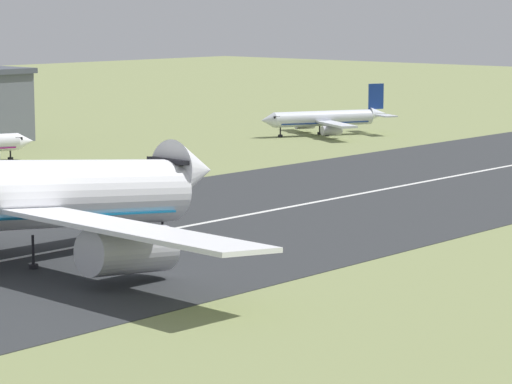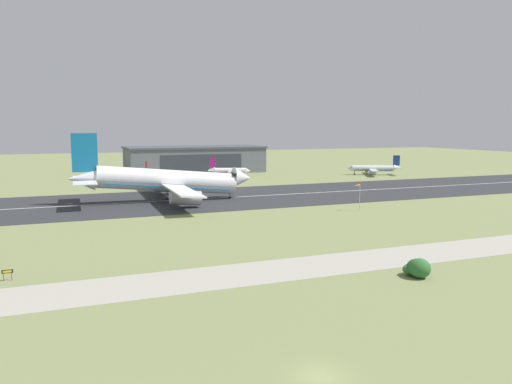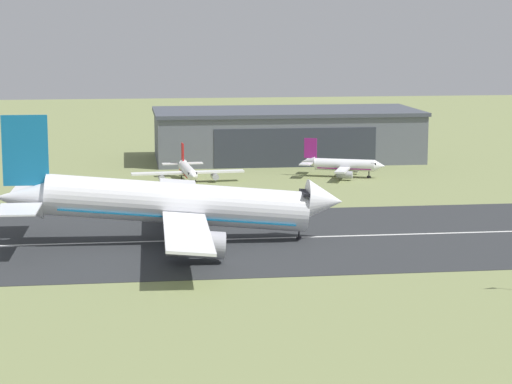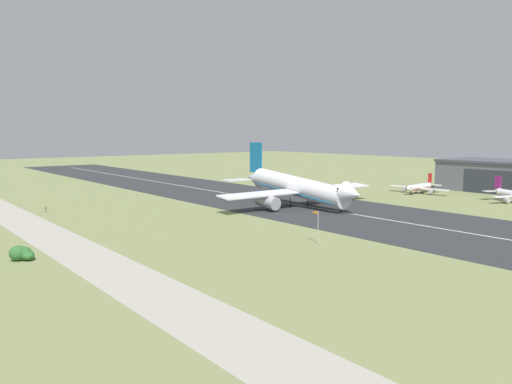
% 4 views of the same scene
% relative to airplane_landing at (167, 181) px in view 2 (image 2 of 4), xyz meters
% --- Properties ---
extents(ground_plane, '(714.47, 714.47, 0.00)m').
position_rel_airplane_landing_xyz_m(ground_plane, '(-8.62, -53.62, -5.95)').
color(ground_plane, '#7A8451').
extents(runway_strip, '(474.47, 49.00, 0.06)m').
position_rel_airplane_landing_xyz_m(runway_strip, '(-8.62, 0.96, -5.92)').
color(runway_strip, '#2B2D30').
rests_on(runway_strip, ground_plane).
extents(runway_centreline, '(427.02, 0.70, 0.01)m').
position_rel_airplane_landing_xyz_m(runway_centreline, '(-8.62, 0.96, -5.89)').
color(runway_centreline, silver).
rests_on(runway_centreline, runway_strip).
extents(taxiway_road, '(355.85, 11.25, 0.05)m').
position_rel_airplane_landing_xyz_m(taxiway_road, '(-8.62, -77.13, -5.93)').
color(taxiway_road, '#A8A393').
rests_on(taxiway_road, ground_plane).
extents(hangar_building, '(65.41, 28.97, 12.46)m').
position_rel_airplane_landing_xyz_m(hangar_building, '(32.32, 92.50, 0.30)').
color(hangar_building, slate).
rests_on(hangar_building, ground_plane).
extents(airplane_landing, '(54.06, 59.86, 20.01)m').
position_rel_airplane_landing_xyz_m(airplane_landing, '(0.00, 0.00, 0.00)').
color(airplane_landing, white).
rests_on(airplane_landing, ground_plane).
extents(airplane_parked_west, '(19.38, 18.15, 8.45)m').
position_rel_airplane_landing_xyz_m(airplane_parked_west, '(40.17, 62.02, -3.30)').
color(airplane_parked_west, white).
rests_on(airplane_parked_west, ground_plane).
extents(airplane_parked_centre, '(24.22, 19.14, 7.46)m').
position_rel_airplane_landing_xyz_m(airplane_parked_centre, '(5.65, 59.37, -3.49)').
color(airplane_parked_centre, white).
rests_on(airplane_parked_centre, ground_plane).
extents(airplane_parked_east, '(24.46, 22.84, 9.00)m').
position_rel_airplane_landing_xyz_m(airplane_parked_east, '(104.62, 47.37, -3.01)').
color(airplane_parked_east, silver).
rests_on(airplane_parked_east, ground_plane).
extents(shrub_clump, '(4.25, 4.25, 2.83)m').
position_rel_airplane_landing_xyz_m(shrub_clump, '(18.83, -87.43, -4.72)').
color(shrub_clump, '#2D662D').
rests_on(shrub_clump, ground_plane).
extents(windsock_pole, '(2.09, 0.87, 6.98)m').
position_rel_airplane_landing_xyz_m(windsock_pole, '(42.49, -34.94, 0.18)').
color(windsock_pole, '#B7B7BC').
rests_on(windsock_pole, ground_plane).
extents(runway_sign, '(1.48, 0.13, 1.57)m').
position_rel_airplane_landing_xyz_m(runway_sign, '(-36.46, -67.76, -4.77)').
color(runway_sign, '#4C4C51').
rests_on(runway_sign, ground_plane).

